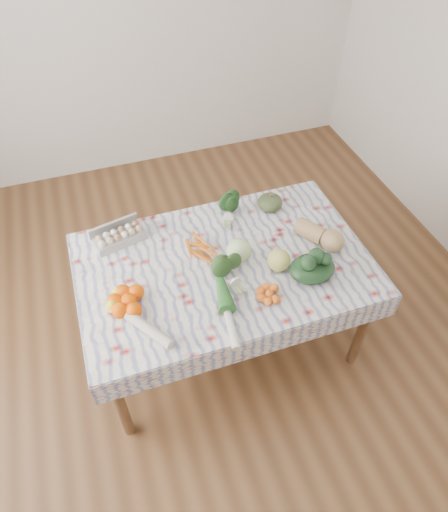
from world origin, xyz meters
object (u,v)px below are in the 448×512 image
at_px(cabbage, 239,250).
at_px(kabocha_squash, 270,202).
at_px(egg_carton, 120,238).
at_px(grapefruit, 279,260).
at_px(butternut_squash, 321,234).
at_px(dining_table, 224,273).

bearing_deg(cabbage, kabocha_squash, 45.94).
xyz_separation_m(egg_carton, grapefruit, (0.80, -0.49, 0.02)).
height_order(butternut_squash, grapefruit, butternut_squash).
bearing_deg(butternut_squash, egg_carton, 129.39).
bearing_deg(cabbage, grapefruit, -36.77).
relative_size(kabocha_squash, cabbage, 1.13).
xyz_separation_m(kabocha_squash, cabbage, (-0.34, -0.35, 0.02)).
height_order(cabbage, grapefruit, cabbage).
bearing_deg(dining_table, cabbage, 2.84).
distance_m(dining_table, butternut_squash, 0.61).
bearing_deg(egg_carton, cabbage, -43.18).
height_order(dining_table, cabbage, cabbage).
distance_m(egg_carton, kabocha_squash, 0.96).
distance_m(egg_carton, cabbage, 0.71).
bearing_deg(kabocha_squash, cabbage, -134.06).
height_order(cabbage, butternut_squash, cabbage).
bearing_deg(kabocha_squash, dining_table, -140.47).
relative_size(butternut_squash, grapefruit, 2.32).
relative_size(dining_table, cabbage, 11.47).
distance_m(dining_table, cabbage, 0.18).
bearing_deg(dining_table, butternut_squash, -2.15).
bearing_deg(grapefruit, kabocha_squash, 72.56).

